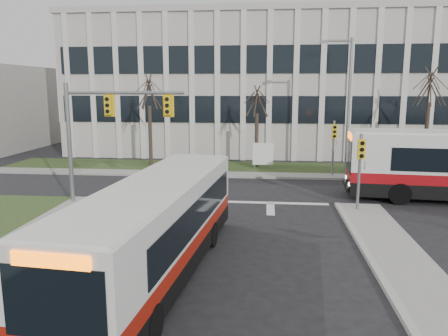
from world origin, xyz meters
TOP-DOWN VIEW (x-y plane):
  - ground at (0.00, 0.00)m, footprint 120.00×120.00m
  - sidewalk_cross at (5.00, 15.20)m, footprint 44.00×1.60m
  - building_lawn at (5.00, 18.00)m, footprint 44.00×5.00m
  - office_building at (5.00, 30.00)m, footprint 40.00×16.00m
  - mast_arm_signal at (-5.62, 7.16)m, footprint 6.11×0.38m
  - signal_pole_near at (7.20, 6.90)m, footprint 0.34×0.39m
  - signal_pole_far at (7.20, 15.40)m, footprint 0.34×0.39m
  - streetlight at (8.03, 16.20)m, footprint 2.15×0.25m
  - directory_sign at (2.50, 17.50)m, footprint 1.50×0.12m
  - tree_left at (-6.00, 18.00)m, footprint 1.80×1.80m
  - tree_mid at (2.00, 18.20)m, footprint 1.80×1.80m
  - tree_right at (14.00, 18.00)m, footprint 1.80×1.80m
  - bus_main at (-0.65, -1.17)m, footprint 3.52×11.57m

SIDE VIEW (x-z plane):
  - ground at x=0.00m, z-range 0.00..0.00m
  - building_lawn at x=5.00m, z-range 0.00..0.12m
  - sidewalk_cross at x=5.00m, z-range 0.00..0.14m
  - directory_sign at x=2.50m, z-range 0.17..2.17m
  - bus_main at x=-0.65m, z-range 0.00..3.04m
  - signal_pole_near at x=7.20m, z-range 0.60..4.40m
  - signal_pole_far at x=7.20m, z-range 0.60..4.40m
  - mast_arm_signal at x=-5.62m, z-range 1.16..7.36m
  - tree_mid at x=2.00m, z-range 1.47..8.29m
  - streetlight at x=8.03m, z-range 0.59..9.79m
  - tree_left at x=-6.00m, z-range 1.66..9.36m
  - tree_right at x=14.00m, z-range 1.78..10.03m
  - office_building at x=5.00m, z-range 0.00..12.00m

